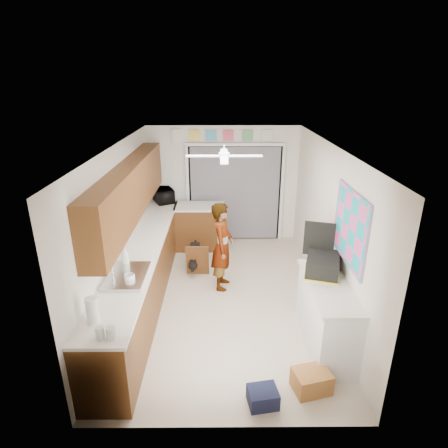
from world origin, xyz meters
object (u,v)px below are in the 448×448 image
object	(u,v)px
cup	(130,278)
paper_towel_roll	(92,310)
soap_bottle	(125,256)
man	(222,246)
microwave	(164,195)
suitcase	(323,265)
dog	(194,256)
navy_crate	(263,397)
cardboard_box	(311,381)

from	to	relation	value
cup	paper_towel_roll	distance (m)	0.88
soap_bottle	man	xyz separation A→B (m)	(1.37, 1.00, -0.32)
soap_bottle	cup	xyz separation A→B (m)	(0.16, -0.46, -0.09)
cup	microwave	bearing A→B (deg)	90.63
suitcase	dog	bearing A→B (deg)	151.19
navy_crate	man	bearing A→B (deg)	99.83
man	soap_bottle	bearing A→B (deg)	134.74
cardboard_box	microwave	bearing A→B (deg)	118.08
cup	man	xyz separation A→B (m)	(1.20, 1.47, -0.23)
suitcase	cardboard_box	world-z (taller)	suitcase
paper_towel_roll	cardboard_box	distance (m)	2.61
navy_crate	dog	world-z (taller)	dog
microwave	cup	world-z (taller)	microwave
microwave	man	world-z (taller)	man
suitcase	navy_crate	world-z (taller)	suitcase
microwave	cardboard_box	xyz separation A→B (m)	(2.27, -4.25, -0.96)
navy_crate	man	xyz separation A→B (m)	(-0.44, 2.55, 0.67)
suitcase	navy_crate	xyz separation A→B (m)	(-0.91, -1.31, -0.96)
suitcase	cardboard_box	bearing A→B (deg)	-89.25
microwave	soap_bottle	distance (m)	2.90
cup	dog	world-z (taller)	cup
man	microwave	bearing A→B (deg)	41.60
microwave	navy_crate	size ratio (longest dim) A/B	1.63
man	dog	xyz separation A→B (m)	(-0.53, 0.68, -0.52)
microwave	cardboard_box	bearing A→B (deg)	-176.67
microwave	dog	world-z (taller)	microwave
microwave	paper_towel_roll	xyz separation A→B (m)	(-0.16, -4.21, -0.00)
soap_bottle	suitcase	xyz separation A→B (m)	(2.71, -0.24, -0.03)
dog	cardboard_box	bearing A→B (deg)	-61.87
soap_bottle	suitcase	size ratio (longest dim) A/B	0.54
soap_bottle	dog	distance (m)	2.06
cup	suitcase	size ratio (longest dim) A/B	0.25
cup	man	distance (m)	1.91
cup	suitcase	bearing A→B (deg)	5.08
cup	navy_crate	distance (m)	2.17
microwave	suitcase	distance (m)	4.07
paper_towel_roll	dog	size ratio (longest dim) A/B	0.46
man	cup	bearing A→B (deg)	149.12
cup	paper_towel_roll	size ratio (longest dim) A/B	0.47
man	navy_crate	bearing A→B (deg)	-161.73
soap_bottle	dog	xyz separation A→B (m)	(0.83, 1.68, -0.84)
suitcase	microwave	bearing A→B (deg)	146.32
microwave	paper_towel_roll	world-z (taller)	microwave
navy_crate	man	size ratio (longest dim) A/B	0.21
soap_bottle	paper_towel_roll	xyz separation A→B (m)	(-0.04, -1.32, -0.00)
microwave	dog	distance (m)	1.64
microwave	navy_crate	distance (m)	4.86
soap_bottle	cardboard_box	size ratio (longest dim) A/B	0.72
soap_bottle	man	distance (m)	1.72
suitcase	man	size ratio (longest dim) A/B	0.36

